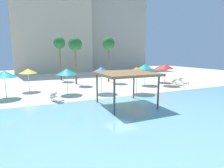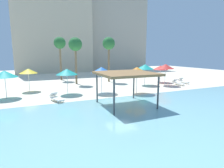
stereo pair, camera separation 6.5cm
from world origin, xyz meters
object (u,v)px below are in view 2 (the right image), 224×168
beach_umbrella_red_4 (161,68)px  palm_tree_1 (75,45)px  beach_umbrella_blue_3 (101,70)px  beach_umbrella_teal_6 (145,67)px  beach_umbrella_yellow_5 (28,71)px  palm_tree_2 (60,44)px  palm_tree_0 (109,45)px  beach_umbrella_teal_1 (4,74)px  beach_umbrella_orange_2 (137,70)px  lounge_chair_1 (178,82)px  beach_umbrella_teal_0 (67,72)px  lounge_chair_2 (183,81)px  shade_pavilion (126,74)px  lounge_chair_0 (56,98)px  beach_umbrella_red_7 (166,66)px

beach_umbrella_red_4 → palm_tree_1: palm_tree_1 is taller
beach_umbrella_blue_3 → beach_umbrella_teal_6: size_ratio=0.99×
beach_umbrella_yellow_5 → palm_tree_1: size_ratio=0.40×
beach_umbrella_blue_3 → palm_tree_2: size_ratio=0.41×
beach_umbrella_blue_3 → palm_tree_0: bearing=62.3°
beach_umbrella_teal_1 → palm_tree_1: (8.09, 5.66, 3.10)m
beach_umbrella_orange_2 → palm_tree_0: bearing=87.5°
beach_umbrella_blue_3 → beach_umbrella_teal_6: bearing=18.5°
beach_umbrella_red_4 → lounge_chair_1: size_ratio=1.35×
beach_umbrella_red_4 → palm_tree_2: 16.49m
beach_umbrella_teal_0 → palm_tree_2: size_ratio=0.39×
beach_umbrella_red_4 → lounge_chair_2: bearing=-36.2°
lounge_chair_1 → palm_tree_1: 15.33m
lounge_chair_2 → palm_tree_2: (-16.31, 10.55, 5.56)m
beach_umbrella_teal_1 → beach_umbrella_red_4: size_ratio=1.05×
shade_pavilion → beach_umbrella_red_4: (10.70, 9.08, -0.37)m
beach_umbrella_red_4 → lounge_chair_2: 3.86m
beach_umbrella_red_4 → lounge_chair_0: 16.83m
lounge_chair_0 → palm_tree_0: bearing=117.3°
beach_umbrella_teal_6 → beach_umbrella_red_7: beach_umbrella_red_7 is taller
shade_pavilion → lounge_chair_2: 15.34m
beach_umbrella_yellow_5 → beach_umbrella_red_7: size_ratio=0.89×
shade_pavilion → palm_tree_1: bearing=96.3°
shade_pavilion → beach_umbrella_teal_6: bearing=48.0°
beach_umbrella_red_7 → lounge_chair_1: size_ratio=1.54×
shade_pavilion → lounge_chair_2: size_ratio=2.25×
palm_tree_0 → beach_umbrella_yellow_5: bearing=-164.4°
beach_umbrella_teal_1 → beach_umbrella_orange_2: (12.85, -3.17, 0.18)m
lounge_chair_0 → palm_tree_1: 10.95m
palm_tree_2 → lounge_chair_2: bearing=-32.9°
beach_umbrella_red_7 → palm_tree_1: (-10.99, 6.01, 2.86)m
lounge_chair_2 → beach_umbrella_blue_3: bearing=-77.2°
lounge_chair_1 → palm_tree_0: (-7.80, 6.60, 5.37)m
beach_umbrella_teal_0 → beach_umbrella_blue_3: (3.57, -0.93, 0.14)m
beach_umbrella_yellow_5 → lounge_chair_2: size_ratio=1.34×
lounge_chair_1 → palm_tree_2: (-14.44, 11.40, 5.56)m
beach_umbrella_red_4 → beach_umbrella_yellow_5: bearing=178.0°
shade_pavilion → palm_tree_0: bearing=73.7°
beach_umbrella_teal_6 → palm_tree_2: (-10.05, 9.71, 3.34)m
beach_umbrella_teal_0 → beach_umbrella_red_7: (13.26, 0.19, 0.21)m
beach_umbrella_teal_1 → palm_tree_1: 10.35m
beach_umbrella_blue_3 → palm_tree_2: bearing=103.0°
beach_umbrella_teal_0 → lounge_chair_2: (17.08, 0.66, -2.07)m
palm_tree_2 → palm_tree_0: bearing=-35.8°
beach_umbrella_yellow_5 → lounge_chair_1: beach_umbrella_yellow_5 is taller
beach_umbrella_teal_0 → beach_umbrella_red_7: bearing=0.8°
shade_pavilion → beach_umbrella_red_4: 14.04m
beach_umbrella_teal_1 → beach_umbrella_yellow_5: bearing=54.0°
beach_umbrella_blue_3 → beach_umbrella_teal_6: beach_umbrella_teal_6 is taller
beach_umbrella_teal_6 → palm_tree_0: (-3.40, 4.91, 3.15)m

